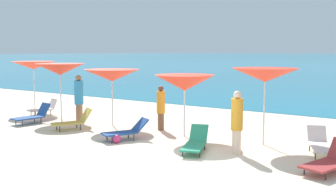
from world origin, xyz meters
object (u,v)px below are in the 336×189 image
object	(u,v)px
beachgoer_0	(79,97)
beachgoer_1	(237,121)
beach_ball	(117,139)
umbrella_0	(33,65)
lounge_chair_5	(320,144)
lounge_chair_4	(44,108)
lounge_chair_2	(330,160)
lounge_chair_3	(73,121)
umbrella_2	(112,75)
lounge_chair_6	(195,142)
lounge_chair_1	(126,131)
umbrella_1	(60,69)
umbrella_4	(265,75)
lounge_chair_7	(33,115)
beachgoer_2	(161,107)
umbrella_3	(185,83)

from	to	relation	value
beachgoer_0	beachgoer_1	size ratio (longest dim) A/B	1.07
beach_ball	umbrella_0	bearing A→B (deg)	160.28
umbrella_0	beach_ball	distance (m)	8.47
lounge_chair_5	lounge_chair_4	bearing A→B (deg)	155.43
lounge_chair_5	beach_ball	world-z (taller)	lounge_chair_5
lounge_chair_2	lounge_chair_3	world-z (taller)	lounge_chair_3
lounge_chair_4	beachgoer_1	bearing A→B (deg)	6.05
umbrella_2	lounge_chair_6	world-z (taller)	umbrella_2
umbrella_0	beachgoer_0	distance (m)	4.24
umbrella_0	lounge_chair_1	size ratio (longest dim) A/B	1.52
umbrella_0	beachgoer_1	world-z (taller)	umbrella_0
beach_ball	umbrella_1	bearing A→B (deg)	157.90
umbrella_2	lounge_chair_3	distance (m)	2.25
lounge_chair_4	umbrella_4	bearing A→B (deg)	14.45
lounge_chair_2	lounge_chair_7	distance (m)	11.31
umbrella_0	beachgoer_2	size ratio (longest dim) A/B	1.47
lounge_chair_4	lounge_chair_1	bearing A→B (deg)	-1.88
lounge_chair_3	umbrella_4	bearing A→B (deg)	40.60
lounge_chair_2	beachgoer_2	xyz separation A→B (m)	(-6.28, 1.84, 0.58)
beachgoer_1	umbrella_4	bearing A→B (deg)	-29.52
lounge_chair_1	lounge_chair_3	xyz separation A→B (m)	(-2.75, 0.24, 0.01)
umbrella_1	umbrella_0	bearing A→B (deg)	164.65
umbrella_1	lounge_chair_4	distance (m)	2.40
umbrella_1	beach_ball	size ratio (longest dim) A/B	8.69
lounge_chair_1	lounge_chair_4	size ratio (longest dim) A/B	1.16
umbrella_4	lounge_chair_3	xyz separation A→B (m)	(-6.65, -1.69, -1.83)
umbrella_1	umbrella_2	distance (m)	2.82
umbrella_2	lounge_chair_5	world-z (taller)	umbrella_2
umbrella_1	umbrella_2	size ratio (longest dim) A/B	1.03
lounge_chair_1	beachgoer_2	xyz separation A→B (m)	(-0.04, 1.99, 0.55)
lounge_chair_7	lounge_chair_1	bearing A→B (deg)	5.82
lounge_chair_4	beachgoer_2	xyz separation A→B (m)	(6.41, 0.17, 0.56)
lounge_chair_7	beachgoer_1	size ratio (longest dim) A/B	0.85
umbrella_0	lounge_chair_5	size ratio (longest dim) A/B	1.44
umbrella_4	lounge_chair_1	bearing A→B (deg)	-153.77
umbrella_3	lounge_chair_2	world-z (taller)	umbrella_3
umbrella_0	umbrella_4	world-z (taller)	umbrella_0
umbrella_2	beach_ball	size ratio (longest dim) A/B	8.40
lounge_chair_2	lounge_chair_5	world-z (taller)	lounge_chair_2
umbrella_4	lounge_chair_3	world-z (taller)	umbrella_4
beachgoer_2	lounge_chair_1	bearing A→B (deg)	-16.44
lounge_chair_1	beachgoer_0	world-z (taller)	beachgoer_0
umbrella_0	umbrella_1	size ratio (longest dim) A/B	1.02
lounge_chair_1	beachgoer_0	xyz separation A→B (m)	(-3.72, 1.43, 0.70)
lounge_chair_5	umbrella_3	bearing A→B (deg)	158.43
beachgoer_0	lounge_chair_7	bearing A→B (deg)	-119.30
umbrella_0	lounge_chair_2	bearing A→B (deg)	-8.67
lounge_chair_4	lounge_chair_6	world-z (taller)	lounge_chair_4
umbrella_2	beachgoer_1	bearing A→B (deg)	-11.79
umbrella_3	lounge_chair_2	bearing A→B (deg)	-15.65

